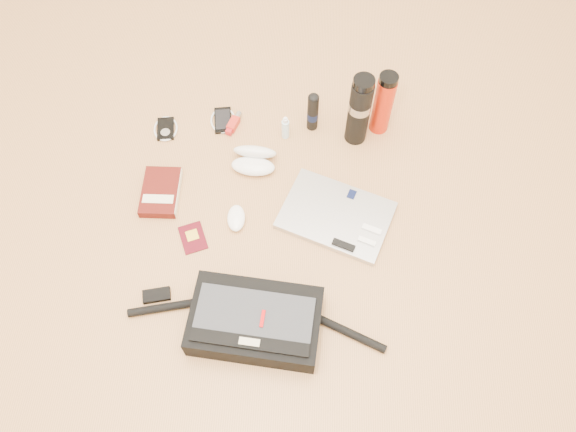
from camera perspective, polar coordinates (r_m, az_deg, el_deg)
The scene contains 14 objects.
ground at distance 1.86m, azimuth -1.50°, elevation -2.58°, with size 4.00×4.00×0.00m, color #B67F4B.
messenger_bag at distance 1.71m, azimuth -3.42°, elevation -10.62°, with size 0.80×0.28×0.11m.
laptop at distance 1.90m, azimuth 4.93°, elevation 0.03°, with size 0.42×0.36×0.03m.
book at distance 1.98m, azimuth -12.78°, elevation 2.38°, with size 0.13×0.19×0.04m.
passport at distance 1.89m, azimuth -9.64°, elevation -2.18°, with size 0.11×0.13×0.01m.
mouse at distance 1.89m, azimuth -5.29°, elevation -0.21°, with size 0.07×0.11×0.03m.
sunglasses_case at distance 2.00m, azimuth -3.48°, elevation 5.78°, with size 0.16×0.14×0.09m.
ipod at distance 2.16m, azimuth -12.32°, elevation 8.65°, with size 0.10×0.11×0.01m.
phone at distance 2.15m, azimuth -6.62°, elevation 9.65°, with size 0.11×0.13×0.01m.
inhaler at distance 2.12m, azimuth -5.53°, elevation 9.37°, with size 0.05×0.11×0.03m.
spray_bottle at distance 2.06m, azimuth -0.26°, elevation 8.90°, with size 0.03×0.03×0.11m.
aerosol_can at distance 2.06m, azimuth 2.54°, elevation 10.54°, with size 0.05×0.05×0.17m.
thermos_black at distance 1.99m, azimuth 7.26°, elevation 10.63°, with size 0.08×0.08×0.30m.
thermos_red at distance 2.04m, azimuth 9.65°, elevation 11.20°, with size 0.09×0.09×0.27m.
Camera 1 is at (0.09, -0.83, 1.66)m, focal length 35.00 mm.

